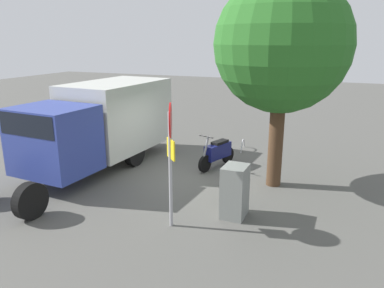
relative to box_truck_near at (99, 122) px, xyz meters
The scene contains 7 objects.
ground_plane 3.52m from the box_truck_near, 94.03° to the left, with size 60.00×60.00×0.00m, color #51514C.
box_truck_near is the anchor object (origin of this frame).
motorcycle 4.03m from the box_truck_near, 111.57° to the left, with size 1.74×0.80×1.20m.
stop_sign 4.88m from the box_truck_near, 54.37° to the left, with size 0.71×0.33×2.86m.
street_tree 6.19m from the box_truck_near, 95.77° to the left, with size 3.67×3.67×5.85m.
utility_cabinet 5.53m from the box_truck_near, 70.57° to the left, with size 0.69×0.55×1.28m, color gray.
bike_rack_hoop 5.61m from the box_truck_near, 133.65° to the left, with size 0.85×0.85×0.05m, color #B7B7BC.
Camera 1 is at (10.00, 4.15, 4.15)m, focal length 34.63 mm.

